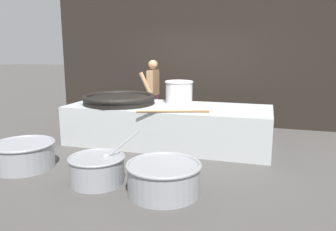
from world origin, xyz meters
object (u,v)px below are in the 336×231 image
(prep_bowl_vegetables, at_px, (97,168))
(prep_bowl_meat, at_px, (164,177))
(stock_pot, at_px, (179,92))
(giant_wok_near, at_px, (119,99))
(cook, at_px, (153,92))
(prep_bowl_extra, at_px, (24,154))

(prep_bowl_vegetables, xyz_separation_m, prep_bowl_meat, (1.01, -0.05, 0.01))
(stock_pot, relative_size, prep_bowl_meat, 0.59)
(giant_wok_near, height_order, cook, cook)
(cook, relative_size, prep_bowl_vegetables, 1.83)
(prep_bowl_meat, relative_size, prep_bowl_extra, 1.02)
(giant_wok_near, distance_m, prep_bowl_meat, 2.83)
(prep_bowl_meat, bearing_deg, prep_bowl_extra, 173.87)
(stock_pot, distance_m, cook, 1.15)
(stock_pot, height_order, prep_bowl_meat, stock_pot)
(prep_bowl_vegetables, distance_m, prep_bowl_meat, 1.01)
(prep_bowl_meat, bearing_deg, stock_pot, 100.80)
(cook, bearing_deg, prep_bowl_meat, 110.64)
(giant_wok_near, xyz_separation_m, stock_pot, (1.15, 0.44, 0.14))
(giant_wok_near, bearing_deg, prep_bowl_meat, -53.05)
(prep_bowl_meat, bearing_deg, prep_bowl_vegetables, 176.88)
(prep_bowl_vegetables, distance_m, prep_bowl_extra, 1.44)
(stock_pot, xyz_separation_m, prep_bowl_meat, (0.50, -2.64, -0.79))
(stock_pot, bearing_deg, cook, 137.97)
(giant_wok_near, relative_size, cook, 0.92)
(prep_bowl_extra, bearing_deg, stock_pot, 50.96)
(prep_bowl_vegetables, bearing_deg, prep_bowl_meat, -3.12)
(stock_pot, distance_m, prep_bowl_meat, 2.80)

